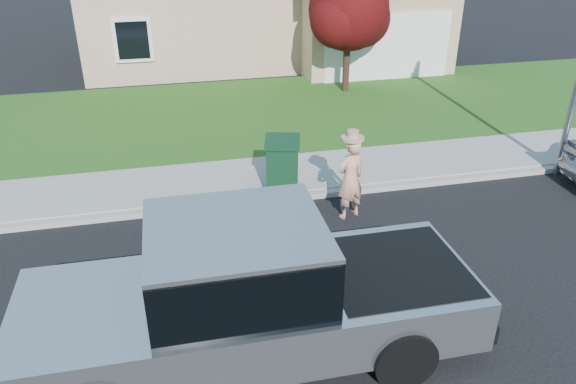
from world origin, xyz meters
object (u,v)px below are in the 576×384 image
at_px(pickup_truck, 248,296).
at_px(trash_bin, 283,165).
at_px(woman, 351,177).
at_px(ornamental_tree, 350,14).

distance_m(pickup_truck, trash_bin, 4.83).
bearing_deg(trash_bin, pickup_truck, -93.71).
height_order(pickup_truck, woman, pickup_truck).
relative_size(woman, ornamental_tree, 0.48).
xyz_separation_m(woman, trash_bin, (-1.14, 1.16, -0.14)).
height_order(ornamental_tree, trash_bin, ornamental_tree).
bearing_deg(ornamental_tree, woman, -107.89).
bearing_deg(woman, ornamental_tree, -128.48).
relative_size(pickup_truck, trash_bin, 5.40).
bearing_deg(woman, trash_bin, -66.04).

